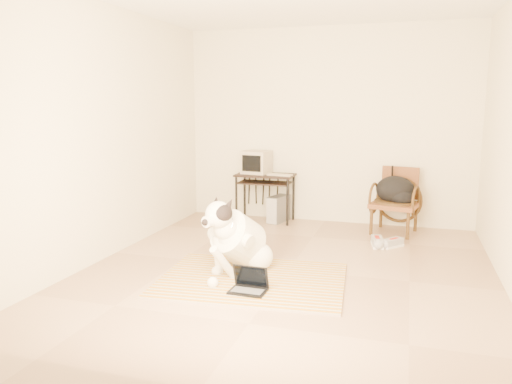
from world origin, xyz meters
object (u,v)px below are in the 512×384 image
at_px(dog, 238,240).
at_px(rattan_chair, 396,200).
at_px(laptop, 249,285).
at_px(computer_desk, 265,181).
at_px(backpack, 396,191).
at_px(pc_tower, 278,209).
at_px(crt_monitor, 256,162).

distance_m(dog, rattan_chair, 2.53).
bearing_deg(rattan_chair, laptop, -114.20).
xyz_separation_m(computer_desk, backpack, (1.80, -0.15, -0.03)).
height_order(dog, backpack, dog).
height_order(pc_tower, backpack, backpack).
bearing_deg(computer_desk, laptop, -76.87).
height_order(laptop, crt_monitor, crt_monitor).
distance_m(crt_monitor, pc_tower, 0.74).
bearing_deg(dog, laptop, -61.45).
xyz_separation_m(dog, rattan_chair, (1.44, 2.08, 0.09)).
distance_m(computer_desk, backpack, 1.80).
relative_size(crt_monitor, pc_tower, 0.93).
distance_m(dog, computer_desk, 2.24).
relative_size(crt_monitor, backpack, 0.82).
relative_size(dog, laptop, 3.44).
relative_size(laptop, computer_desk, 0.40).
xyz_separation_m(computer_desk, pc_tower, (0.20, 0.01, -0.39)).
bearing_deg(dog, computer_desk, 99.15).
bearing_deg(rattan_chair, dog, -124.72).
relative_size(computer_desk, rattan_chair, 0.97).
distance_m(laptop, pc_tower, 2.75).
xyz_separation_m(laptop, pc_tower, (-0.43, 2.71, 0.11)).
bearing_deg(backpack, computer_desk, 175.30).
relative_size(computer_desk, backpack, 1.68).
height_order(dog, crt_monitor, crt_monitor).
relative_size(pc_tower, backpack, 0.88).
bearing_deg(backpack, laptop, -114.57).
xyz_separation_m(laptop, rattan_chair, (1.16, 2.59, 0.35)).
relative_size(dog, pc_tower, 2.62).
bearing_deg(pc_tower, laptop, -80.90).
xyz_separation_m(laptop, crt_monitor, (-0.77, 2.76, 0.76)).
distance_m(dog, backpack, 2.51).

